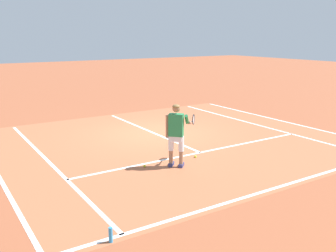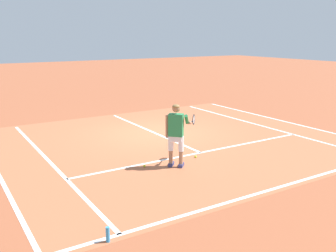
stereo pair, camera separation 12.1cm
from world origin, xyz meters
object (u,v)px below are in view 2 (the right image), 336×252
object	(u,v)px
tennis_player	(176,131)
tennis_ball_near_feet	(196,157)
water_bottle	(108,235)
tennis_ball_by_baseline	(144,166)

from	to	relation	value
tennis_player	tennis_ball_near_feet	size ratio (longest dim) A/B	25.95
tennis_ball_near_feet	water_bottle	xyz separation A→B (m)	(-3.97, -2.93, 0.11)
tennis_player	tennis_ball_by_baseline	size ratio (longest dim) A/B	25.95
tennis_player	tennis_ball_near_feet	bearing A→B (deg)	20.10
tennis_player	water_bottle	distance (m)	4.13
tennis_player	water_bottle	bearing A→B (deg)	-139.93
tennis_ball_near_feet	water_bottle	bearing A→B (deg)	-143.64
tennis_ball_near_feet	tennis_player	bearing A→B (deg)	-159.90
water_bottle	tennis_player	bearing A→B (deg)	40.07
tennis_ball_by_baseline	water_bottle	size ratio (longest dim) A/B	0.24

